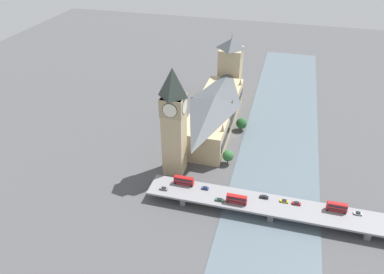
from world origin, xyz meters
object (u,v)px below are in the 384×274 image
at_px(parliament_hall, 215,112).
at_px(double_decker_bus_lead, 184,180).
at_px(road_bridge, 272,206).
at_px(double_decker_bus_mid, 337,207).
at_px(victoria_tower, 230,67).
at_px(car_southbound_tail, 264,197).
at_px(car_southbound_extra, 358,213).
at_px(car_northbound_mid, 220,200).
at_px(car_northbound_lead, 284,201).
at_px(clock_tower, 174,120).
at_px(car_southbound_lead, 205,188).
at_px(car_northbound_tail, 164,189).
at_px(car_southbound_mid, 296,203).
at_px(double_decker_bus_rear, 237,199).

height_order(parliament_hall, double_decker_bus_lead, parliament_hall).
distance_m(road_bridge, double_decker_bus_mid, 32.18).
relative_size(double_decker_bus_lead, double_decker_bus_mid, 1.11).
xyz_separation_m(parliament_hall, victoria_tower, (0.06, -59.40, 10.97)).
distance_m(parliament_hall, double_decker_bus_lead, 74.57).
relative_size(car_southbound_tail, car_southbound_extra, 1.13).
relative_size(car_northbound_mid, car_southbound_tail, 1.02).
bearing_deg(double_decker_bus_mid, victoria_tower, -59.42).
bearing_deg(double_decker_bus_lead, victoria_tower, -90.59).
relative_size(car_northbound_lead, car_northbound_mid, 0.93).
relative_size(clock_tower, car_southbound_lead, 16.71).
distance_m(road_bridge, car_northbound_tail, 58.38).
bearing_deg(car_southbound_lead, car_northbound_tail, 16.21).
xyz_separation_m(car_northbound_tail, car_southbound_tail, (-53.62, -7.39, 0.04)).
bearing_deg(car_northbound_lead, double_decker_bus_lead, -0.40).
bearing_deg(car_southbound_mid, car_northbound_lead, -2.17).
distance_m(car_northbound_tail, car_southbound_lead, 22.69).
relative_size(road_bridge, car_southbound_lead, 33.37).
height_order(car_northbound_lead, car_southbound_lead, car_southbound_lead).
height_order(car_southbound_lead, car_southbound_extra, car_southbound_lead).
xyz_separation_m(car_northbound_lead, car_southbound_tail, (10.46, -0.39, 0.12)).
xyz_separation_m(clock_tower, car_southbound_mid, (-71.80, 18.71, -28.82)).
height_order(clock_tower, car_southbound_tail, clock_tower).
bearing_deg(car_northbound_mid, road_bridge, -171.29).
distance_m(road_bridge, car_southbound_extra, 42.42).
relative_size(victoria_tower, car_northbound_tail, 11.44).
distance_m(parliament_hall, clock_tower, 61.99).
bearing_deg(car_southbound_lead, parliament_hall, -81.67).
relative_size(parliament_hall, road_bridge, 0.70).
bearing_deg(parliament_hall, double_decker_bus_lead, 88.90).
bearing_deg(victoria_tower, double_decker_bus_rear, 101.73).
xyz_separation_m(parliament_hall, car_southbound_extra, (-89.72, 74.54, -6.12)).
xyz_separation_m(clock_tower, car_northbound_lead, (-65.53, 18.47, -28.90)).
distance_m(parliament_hall, double_decker_bus_rear, 87.17).
distance_m(parliament_hall, car_southbound_extra, 116.81).
distance_m(road_bridge, double_decker_bus_rear, 18.94).
xyz_separation_m(double_decker_bus_lead, car_southbound_tail, (-44.32, -0.01, -1.91)).
xyz_separation_m(victoria_tower, car_southbound_tail, (-42.95, 133.83, -16.98)).
xyz_separation_m(parliament_hall, car_southbound_lead, (-11.06, 75.48, -6.07)).
bearing_deg(parliament_hall, double_decker_bus_mid, 136.65).
relative_size(clock_tower, victoria_tower, 1.30).
height_order(parliament_hall, double_decker_bus_mid, parliament_hall).
height_order(double_decker_bus_rear, car_southbound_lead, double_decker_bus_rear).
distance_m(double_decker_bus_mid, car_northbound_lead, 26.00).
xyz_separation_m(double_decker_bus_lead, double_decker_bus_rear, (-30.73, 7.55, -0.01)).
distance_m(double_decker_bus_mid, double_decker_bus_rear, 50.47).
xyz_separation_m(double_decker_bus_mid, car_southbound_extra, (-10.46, -0.28, -2.11)).
distance_m(double_decker_bus_lead, car_northbound_tail, 12.03).
xyz_separation_m(parliament_hall, double_decker_bus_mid, (-79.26, 74.82, -4.00)).
height_order(car_northbound_lead, car_northbound_mid, car_northbound_lead).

